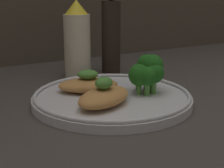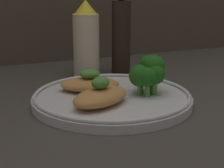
% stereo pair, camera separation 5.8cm
% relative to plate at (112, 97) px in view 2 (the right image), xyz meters
% --- Properties ---
extents(ground_plane, '(1.80, 1.80, 0.01)m').
position_rel_plate_xyz_m(ground_plane, '(0.00, 0.00, -0.01)').
color(ground_plane, '#3D3833').
extents(plate, '(0.27, 0.27, 0.02)m').
position_rel_plate_xyz_m(plate, '(0.00, 0.00, 0.00)').
color(plate, silver).
rests_on(plate, ground_plane).
extents(grilled_meat_front, '(0.12, 0.10, 0.05)m').
position_rel_plate_xyz_m(grilled_meat_front, '(-0.04, -0.04, 0.02)').
color(grilled_meat_front, '#BC7F42').
rests_on(grilled_meat_front, plate).
extents(grilled_meat_middle, '(0.12, 0.10, 0.04)m').
position_rel_plate_xyz_m(grilled_meat_middle, '(-0.03, 0.04, 0.02)').
color(grilled_meat_middle, '#BC7F42').
rests_on(grilled_meat_middle, plate).
extents(broccoli_bunch, '(0.07, 0.06, 0.07)m').
position_rel_plate_xyz_m(broccoli_bunch, '(0.06, -0.02, 0.04)').
color(broccoli_bunch, '#569942').
rests_on(broccoli_bunch, plate).
extents(sauce_bottle, '(0.06, 0.06, 0.17)m').
position_rel_plate_xyz_m(sauce_bottle, '(0.03, 0.19, 0.07)').
color(sauce_bottle, beige).
rests_on(sauce_bottle, ground_plane).
extents(pepper_grinder, '(0.04, 0.04, 0.19)m').
position_rel_plate_xyz_m(pepper_grinder, '(0.11, 0.19, 0.08)').
color(pepper_grinder, black).
rests_on(pepper_grinder, ground_plane).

